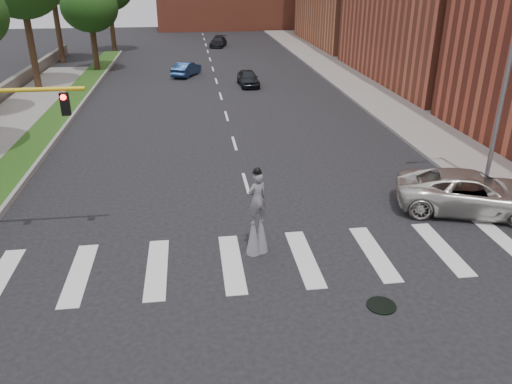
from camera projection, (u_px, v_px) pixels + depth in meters
name	position (u px, v px, depth m)	size (l,w,h in m)	color
ground_plane	(273.00, 277.00, 16.58)	(160.00, 160.00, 0.00)	black
grass_median	(55.00, 120.00, 33.24)	(2.00, 60.00, 0.25)	#1F4413
median_curb	(71.00, 119.00, 33.36)	(0.20, 60.00, 0.28)	gray
sidewalk_right	(375.00, 93.00, 40.66)	(5.00, 90.00, 0.18)	gray
manhole	(381.00, 306.00, 15.12)	(0.90, 0.90, 0.04)	black
streetlight	(503.00, 83.00, 21.31)	(2.05, 0.20, 9.00)	slate
stilt_performer	(257.00, 218.00, 17.47)	(0.82, 0.70, 3.28)	#322114
suv_crossing	(472.00, 193.00, 20.75)	(2.80, 6.08, 1.69)	beige
car_near	(248.00, 78.00, 43.34)	(1.60, 3.98, 1.36)	black
car_mid	(186.00, 69.00, 47.32)	(1.43, 4.09, 1.35)	navy
car_far	(218.00, 42.00, 65.23)	(1.79, 4.40, 1.28)	black
tree_6	(90.00, 8.00, 47.08)	(5.33, 5.33, 8.29)	#322114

